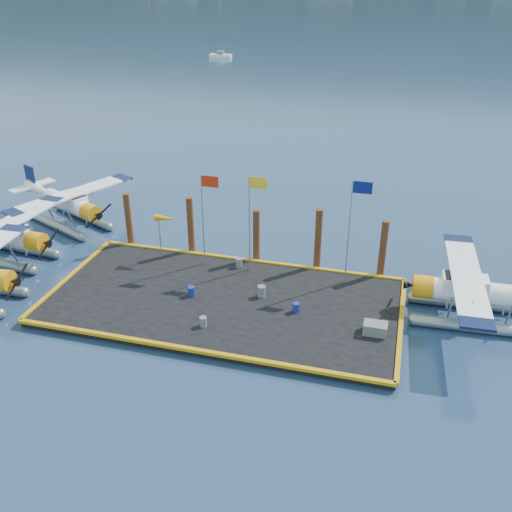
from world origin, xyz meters
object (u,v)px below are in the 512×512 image
(seaplane_c, at_px, (70,206))
(drum_0, at_px, (191,291))
(flagpole_blue, at_px, (353,218))
(flagpole_red, at_px, (205,207))
(flagpole_yellow, at_px, (253,210))
(windsock, at_px, (165,219))
(piling_4, at_px, (383,251))
(piling_1, at_px, (191,227))
(drum_3, at_px, (203,322))
(piling_2, at_px, (256,238))
(drum_5, at_px, (239,263))
(piling_3, at_px, (318,241))
(crate, at_px, (375,328))
(drum_1, at_px, (296,307))
(seaplane_d, at_px, (471,294))
(seaplane_b, at_px, (5,238))
(piling_0, at_px, (129,221))
(drum_2, at_px, (262,291))

(seaplane_c, bearing_deg, drum_0, 82.67)
(flagpole_blue, bearing_deg, flagpole_red, 180.00)
(flagpole_yellow, height_order, windsock, flagpole_yellow)
(seaplane_c, bearing_deg, piling_4, 108.94)
(piling_1, bearing_deg, piling_4, 0.00)
(drum_3, height_order, piling_2, piling_2)
(flagpole_red, relative_size, piling_2, 1.58)
(drum_5, bearing_deg, flagpole_blue, -1.53)
(drum_3, distance_m, piling_3, 9.62)
(drum_5, distance_m, flagpole_yellow, 3.93)
(crate, xyz_separation_m, flagpole_yellow, (-8.00, 4.95, 3.80))
(drum_3, height_order, flagpole_blue, flagpole_blue)
(drum_1, relative_size, flagpole_blue, 0.09)
(seaplane_d, bearing_deg, piling_1, 76.70)
(seaplane_b, xyz_separation_m, piling_0, (7.08, 3.75, 0.43))
(drum_0, bearing_deg, drum_3, -57.95)
(flagpole_blue, xyz_separation_m, piling_4, (1.80, 1.60, -2.69))
(drum_3, bearing_deg, piling_2, 85.17)
(flagpole_yellow, distance_m, piling_2, 3.07)
(seaplane_d, height_order, piling_0, piling_0)
(seaplane_d, bearing_deg, drum_0, 95.59)
(flagpole_yellow, height_order, flagpole_blue, flagpole_blue)
(seaplane_d, height_order, piling_4, piling_4)
(flagpole_red, relative_size, flagpole_blue, 0.92)
(drum_2, bearing_deg, flagpole_blue, 32.02)
(crate, xyz_separation_m, flagpole_red, (-11.00, 4.95, 3.69))
(flagpole_yellow, bearing_deg, piling_3, 22.85)
(drum_1, bearing_deg, flagpole_blue, 59.07)
(seaplane_c, relative_size, piling_2, 2.59)
(flagpole_blue, height_order, piling_1, flagpole_blue)
(seaplane_c, bearing_deg, piling_2, 105.96)
(drum_2, xyz_separation_m, flagpole_red, (-4.33, 2.92, 3.66))
(drum_5, distance_m, piling_1, 4.23)
(seaplane_d, height_order, drum_3, seaplane_d)
(flagpole_blue, relative_size, windsock, 2.08)
(drum_1, xyz_separation_m, crate, (4.41, -0.95, 0.03))
(drum_0, distance_m, flagpole_blue, 10.27)
(seaplane_b, distance_m, seaplane_d, 29.10)
(seaplane_b, bearing_deg, piling_2, 107.47)
(flagpole_yellow, distance_m, flagpole_blue, 6.00)
(drum_5, bearing_deg, flagpole_yellow, -10.89)
(flagpole_red, xyz_separation_m, piling_3, (6.79, 1.60, -2.25))
(seaplane_b, height_order, flagpole_blue, flagpole_blue)
(drum_3, xyz_separation_m, piling_3, (4.70, 8.27, 1.47))
(drum_5, xyz_separation_m, piling_4, (8.76, 1.41, 1.30))
(seaplane_d, height_order, crate, seaplane_d)
(drum_2, bearing_deg, windsock, 157.56)
(flagpole_red, xyz_separation_m, piling_4, (10.79, 1.60, -2.40))
(seaplane_d, height_order, piling_1, piling_1)
(drum_2, distance_m, flagpole_red, 6.37)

